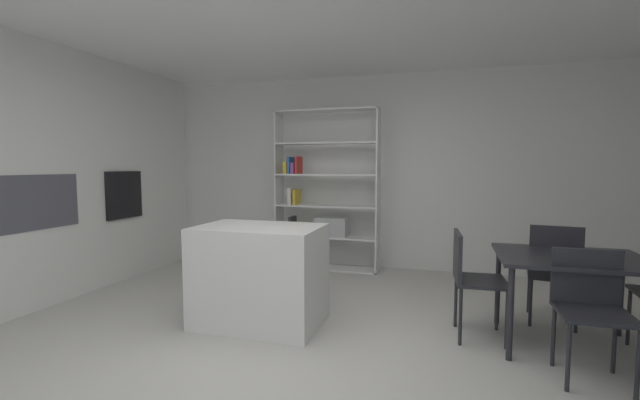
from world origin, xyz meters
TOP-DOWN VIEW (x-y plane):
  - ground_plane at (0.00, 0.00)m, footprint 9.54×9.54m
  - back_partition at (0.00, 3.03)m, footprint 6.93×0.06m
  - cabinet_niche_splashback at (-2.76, 0.29)m, footprint 0.01×0.92m
  - built_in_oven at (-2.75, 1.43)m, footprint 0.06×0.57m
  - kitchen_island at (-0.51, 0.57)m, footprint 1.11×0.73m
  - open_bookshelf at (-0.53, 2.69)m, footprint 1.44×0.31m
  - dining_table at (2.04, 0.82)m, footprint 1.08×0.87m
  - dining_chair_island_side at (1.29, 0.81)m, footprint 0.43×0.48m
  - dining_chair_far at (2.02, 1.27)m, footprint 0.47×0.50m
  - dining_chair_near at (2.04, 0.35)m, footprint 0.44×0.42m

SIDE VIEW (x-z plane):
  - ground_plane at x=0.00m, z-range 0.00..0.00m
  - kitchen_island at x=-0.51m, z-range 0.00..0.90m
  - dining_chair_near at x=2.04m, z-range 0.10..0.96m
  - dining_chair_far at x=2.02m, z-range 0.08..1.00m
  - dining_chair_island_side at x=1.29m, z-range 0.10..0.99m
  - dining_table at x=2.04m, z-range 0.29..1.02m
  - open_bookshelf at x=-0.53m, z-range -0.12..2.08m
  - cabinet_niche_splashback at x=-2.76m, z-range 0.80..1.35m
  - built_in_oven at x=-2.75m, z-range 0.79..1.37m
  - back_partition at x=0.00m, z-range 0.00..2.69m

